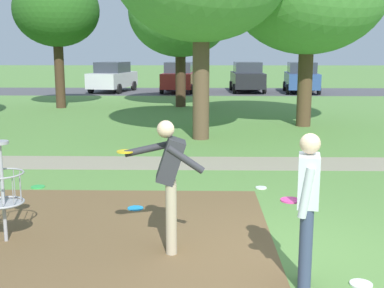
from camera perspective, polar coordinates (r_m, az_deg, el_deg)
name	(u,v)px	position (r m, az deg, el deg)	size (l,w,h in m)	color
ground_plane	(286,263)	(6.34, 10.76, -13.31)	(160.00, 160.00, 0.00)	#5B8942
dirt_tee_pad	(106,231)	(7.34, -9.84, -9.83)	(4.70, 4.19, 0.01)	brown
player_foreground_watching	(169,177)	(6.29, -2.61, -3.81)	(1.13, 0.44, 1.71)	tan
player_throwing	(307,201)	(5.49, 13.12, -6.45)	(0.43, 0.49, 1.71)	#384260
frisbee_near_basket	(135,208)	(8.26, -6.53, -7.35)	(0.26, 0.26, 0.02)	#1E93DB
frisbee_by_tee	(38,187)	(9.89, -17.30, -4.72)	(0.26, 0.26, 0.02)	green
frisbee_mid_grass	(361,284)	(6.02, 18.87, -15.01)	(0.25, 0.25, 0.02)	white
frisbee_scattered_a	(261,188)	(9.48, 7.96, -5.00)	(0.21, 0.21, 0.02)	white
tree_mid_left	(180,13)	(22.82, -1.36, 14.85)	(4.63, 4.63, 6.18)	#422D1E
tree_mid_center	(56,11)	(23.13, -15.33, 14.56)	(3.72, 3.72, 5.86)	#422D1E
parking_lot_strip	(219,92)	(31.33, 3.09, 6.05)	(36.00, 6.00, 0.01)	#4C4C51
parked_car_leftmost	(113,77)	(31.39, -9.11, 7.62)	(2.62, 4.48, 1.84)	silver
parked_car_center_left	(179,77)	(30.78, -1.49, 7.69)	(2.19, 4.31, 1.84)	maroon
parked_car_center_right	(247,77)	(31.15, 6.37, 7.66)	(2.03, 4.23, 1.84)	black
parked_car_rightmost	(301,78)	(31.11, 12.47, 7.48)	(2.27, 4.35, 1.84)	#2D4784
gravel_path	(247,163)	(11.49, 6.33, -2.21)	(40.00, 1.38, 0.00)	gray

